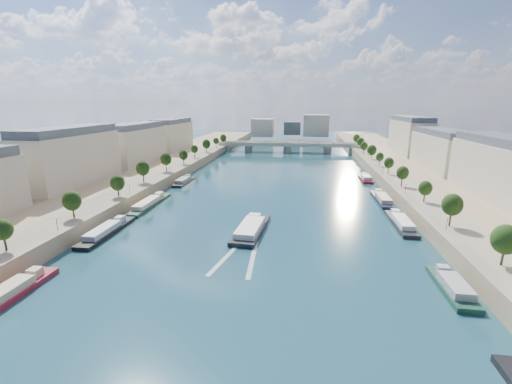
% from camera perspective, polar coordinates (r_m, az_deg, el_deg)
% --- Properties ---
extents(ground, '(700.00, 700.00, 0.00)m').
position_cam_1_polar(ground, '(154.69, 2.82, 0.07)').
color(ground, '#0D3339').
rests_on(ground, ground).
extents(quay_left, '(44.00, 520.00, 5.00)m').
position_cam_1_polar(quay_left, '(175.55, -21.28, 1.67)').
color(quay_left, '#9E8460').
rests_on(quay_left, ground).
extents(quay_right, '(44.00, 520.00, 5.00)m').
position_cam_1_polar(quay_right, '(164.41, 28.69, 0.04)').
color(quay_right, '#9E8460').
rests_on(quay_right, ground).
extents(pave_left, '(14.00, 520.00, 0.10)m').
position_cam_1_polar(pave_left, '(168.25, -16.89, 2.41)').
color(pave_left, gray).
rests_on(pave_left, quay_left).
extents(pave_right, '(14.00, 520.00, 0.10)m').
position_cam_1_polar(pave_right, '(159.10, 23.75, 1.12)').
color(pave_right, gray).
rests_on(pave_right, quay_right).
extents(trees_left, '(4.80, 268.80, 8.26)m').
position_cam_1_polar(trees_left, '(168.22, -16.12, 4.35)').
color(trees_left, '#382B1E').
rests_on(trees_left, ground).
extents(trees_right, '(4.80, 268.80, 8.26)m').
position_cam_1_polar(trees_right, '(167.00, 22.39, 3.75)').
color(trees_right, '#382B1E').
rests_on(trees_right, ground).
extents(lamps_left, '(0.36, 200.36, 4.28)m').
position_cam_1_polar(lamps_left, '(156.96, -16.97, 2.58)').
color(lamps_left, black).
rests_on(lamps_left, ground).
extents(lamps_right, '(0.36, 200.36, 4.28)m').
position_cam_1_polar(lamps_right, '(162.11, 21.86, 2.53)').
color(lamps_right, black).
rests_on(lamps_right, ground).
extents(buildings_left, '(16.00, 226.00, 23.20)m').
position_cam_1_polar(buildings_left, '(190.02, -23.38, 6.67)').
color(buildings_left, beige).
rests_on(buildings_left, ground).
extents(buildings_right, '(16.00, 226.00, 23.20)m').
position_cam_1_polar(buildings_right, '(177.87, 31.84, 5.21)').
color(buildings_right, beige).
rests_on(buildings_right, ground).
extents(skyline, '(79.00, 42.00, 22.00)m').
position_cam_1_polar(skyline, '(369.62, 6.50, 10.77)').
color(skyline, beige).
rests_on(skyline, ground).
extents(bridge, '(112.00, 12.00, 8.15)m').
position_cam_1_polar(bridge, '(280.94, 5.26, 7.65)').
color(bridge, '#C1B79E').
rests_on(bridge, ground).
extents(tour_barge, '(9.37, 26.76, 3.68)m').
position_cam_1_polar(tour_barge, '(106.66, -0.86, -6.15)').
color(tour_barge, black).
rests_on(tour_barge, ground).
extents(wake, '(10.75, 26.03, 0.04)m').
position_cam_1_polar(wake, '(91.90, -2.47, -10.33)').
color(wake, silver).
rests_on(wake, ground).
extents(moored_barges_left, '(5.00, 157.61, 3.60)m').
position_cam_1_polar(moored_barges_left, '(114.45, -23.58, -6.02)').
color(moored_barges_left, '#1D213F').
rests_on(moored_barges_left, ground).
extents(moored_barges_right, '(5.00, 164.84, 3.60)m').
position_cam_1_polar(moored_barges_right, '(116.23, 23.75, -5.73)').
color(moored_barges_right, black).
rests_on(moored_barges_right, ground).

